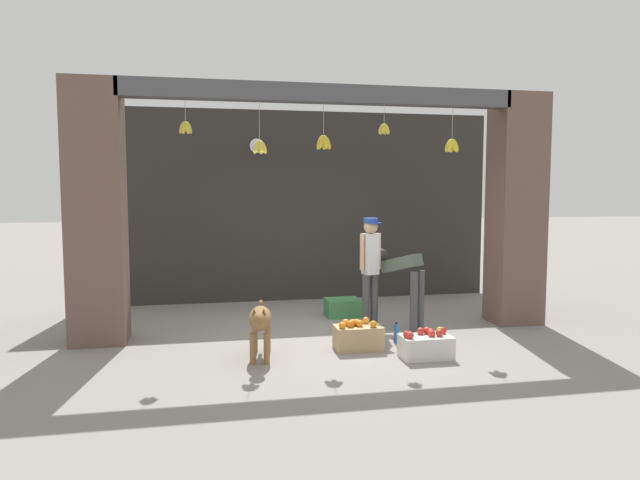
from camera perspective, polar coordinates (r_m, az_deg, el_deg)
name	(u,v)px	position (r m, az deg, el deg)	size (l,w,h in m)	color
ground_plane	(326,337)	(7.85, 0.57, -9.64)	(60.00, 60.00, 0.00)	gray
shop_back_wall	(295,206)	(10.26, -2.51, 3.37)	(7.20, 0.12, 3.38)	#2D2B28
shop_pillar_left	(96,213)	(7.87, -21.47, 2.52)	(0.70, 0.60, 3.38)	brown
shop_pillar_right	(516,210)	(8.96, 19.01, 2.86)	(0.70, 0.60, 3.38)	brown
storefront_awning	(324,97)	(7.81, 0.44, 14.12)	(5.30, 0.30, 0.94)	#4C4C51
dog	(260,321)	(6.80, -6.01, -8.06)	(0.35, 0.96, 0.67)	olive
shopkeeper	(370,264)	(8.20, 5.06, -2.42)	(0.33, 0.28, 1.59)	#424247
worker_stooping	(404,277)	(8.22, 8.38, -3.66)	(0.57, 0.80, 1.13)	#424247
fruit_crate_oranges	(358,336)	(7.24, 3.81, -9.57)	(0.59, 0.35, 0.38)	tan
fruit_crate_apples	(426,345)	(6.99, 10.56, -10.32)	(0.60, 0.36, 0.35)	silver
produce_box_green	(342,308)	(9.05, 2.26, -6.76)	(0.52, 0.42, 0.28)	#42844C
water_bottle	(396,333)	(7.58, 7.63, -9.21)	(0.07, 0.07, 0.28)	#2D60AD
wall_clock	(257,146)	(10.13, -6.34, 9.35)	(0.26, 0.03, 0.26)	black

